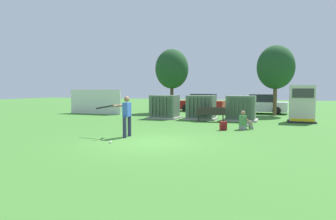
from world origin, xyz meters
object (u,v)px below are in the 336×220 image
object	(u,v)px
park_bench	(211,113)
transformer_mid_east	(241,109)
sports_ball	(110,142)
backpack	(223,126)
parked_car_left_of_center	(262,105)
transformer_west	(165,107)
generator_enclosure	(302,104)
parked_car_leftmost	(202,103)
transformer_mid_west	(201,108)
seated_spectator	(244,122)
batter	(126,114)

from	to	relation	value
park_bench	transformer_mid_east	bearing A→B (deg)	36.74
park_bench	sports_ball	bearing A→B (deg)	-102.94
backpack	parked_car_left_of_center	distance (m)	11.50
transformer_west	park_bench	world-z (taller)	transformer_west
generator_enclosure	parked_car_leftmost	size ratio (longest dim) A/B	0.54
parked_car_left_of_center	transformer_west	bearing A→B (deg)	-132.30
transformer_mid_west	generator_enclosure	xyz separation A→B (m)	(6.27, 0.34, 0.35)
backpack	parked_car_left_of_center	size ratio (longest dim) A/B	0.10
backpack	generator_enclosure	bearing A→B (deg)	52.97
transformer_mid_west	parked_car_leftmost	world-z (taller)	same
seated_spectator	backpack	distance (m)	1.17
transformer_mid_east	park_bench	size ratio (longest dim) A/B	1.14
batter	transformer_mid_west	bearing A→B (deg)	81.50
transformer_mid_east	generator_enclosure	xyz separation A→B (m)	(3.62, 0.29, 0.35)
transformer_mid_east	sports_ball	size ratio (longest dim) A/B	23.33
batter	parked_car_left_of_center	world-z (taller)	batter
generator_enclosure	batter	distance (m)	11.50
parked_car_leftmost	parked_car_left_of_center	distance (m)	5.32
seated_spectator	transformer_mid_west	bearing A→B (deg)	127.95
seated_spectator	generator_enclosure	bearing A→B (deg)	56.88
transformer_mid_west	parked_car_left_of_center	size ratio (longest dim) A/B	0.49
backpack	parked_car_leftmost	world-z (taller)	parked_car_leftmost
transformer_west	seated_spectator	distance (m)	7.07
generator_enclosure	parked_car_left_of_center	distance (m)	6.75
park_bench	parked_car_leftmost	size ratio (longest dim) A/B	0.43
sports_ball	parked_car_leftmost	bearing A→B (deg)	91.93
sports_ball	seated_spectator	bearing A→B (deg)	52.54
batter	backpack	world-z (taller)	batter
transformer_west	batter	world-z (taller)	batter
generator_enclosure	backpack	bearing A→B (deg)	-127.03
parked_car_leftmost	generator_enclosure	bearing A→B (deg)	-40.68
sports_ball	transformer_west	bearing A→B (deg)	98.76
park_bench	seated_spectator	xyz separation A→B (m)	(2.37, -2.99, -0.16)
transformer_west	seated_spectator	bearing A→B (deg)	-34.04
transformer_mid_west	seated_spectator	distance (m)	5.37
generator_enclosure	seated_spectator	world-z (taller)	generator_enclosure
sports_ball	backpack	xyz separation A→B (m)	(3.41, 5.04, 0.17)
backpack	seated_spectator	bearing A→B (deg)	34.23
batter	park_bench	bearing A→B (deg)	73.06
parked_car_leftmost	parked_car_left_of_center	world-z (taller)	same
generator_enclosure	transformer_mid_east	bearing A→B (deg)	-175.47
transformer_mid_east	park_bench	distance (m)	2.16
transformer_mid_east	generator_enclosure	size ratio (longest dim) A/B	0.91
transformer_mid_west	transformer_mid_east	size ratio (longest dim) A/B	1.00
batter	backpack	bearing A→B (deg)	44.25
sports_ball	backpack	world-z (taller)	backpack
generator_enclosure	park_bench	xyz separation A→B (m)	(-5.34, -1.57, -0.60)
batter	sports_ball	distance (m)	1.82
transformer_west	parked_car_leftmost	size ratio (longest dim) A/B	0.49
generator_enclosure	park_bench	size ratio (longest dim) A/B	1.25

